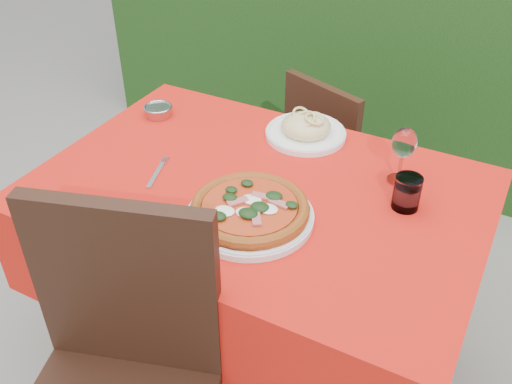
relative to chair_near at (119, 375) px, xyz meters
The scene contains 10 objects.
ground 0.82m from the chair_near, 84.68° to the left, with size 60.00×60.00×0.00m, color slate.
dining_table 0.59m from the chair_near, 84.68° to the left, with size 1.26×0.86×0.75m.
chair_near is the anchor object (origin of this frame).
chair_far 1.30m from the chair_near, 88.85° to the left, with size 0.46×0.46×0.79m.
pizza_plate 0.51m from the chair_near, 76.72° to the left, with size 0.38×0.38×0.06m.
pasta_plate 0.94m from the chair_near, 86.31° to the left, with size 0.26×0.26×0.07m.
water_glass 0.86m from the chair_near, 57.05° to the left, with size 0.07×0.07×0.10m.
wine_glass 0.95m from the chair_near, 63.80° to the left, with size 0.07×0.07×0.17m.
fork 0.58m from the chair_near, 115.20° to the left, with size 0.02×0.18×0.00m, color silver.
steel_ramekin 0.94m from the chair_near, 118.95° to the left, with size 0.09×0.09×0.03m, color #ACACB3.
Camera 1 is at (0.61, -1.17, 1.68)m, focal length 40.00 mm.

